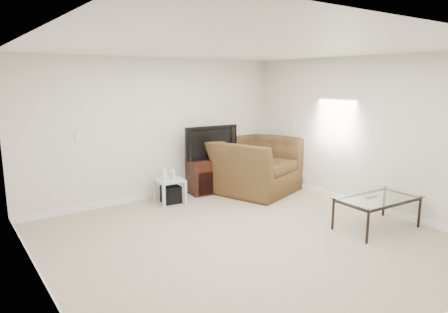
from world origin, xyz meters
TOP-DOWN VIEW (x-y plane):
  - floor at (0.00, 0.00)m, footprint 5.00×5.00m
  - ceiling at (0.00, 0.00)m, footprint 5.00×5.00m
  - wall_back at (0.00, 2.50)m, footprint 5.00×0.02m
  - wall_left at (-2.50, 0.00)m, footprint 0.02×5.00m
  - wall_right at (2.50, 0.00)m, footprint 0.02×5.00m
  - plate_back at (-1.40, 2.49)m, footprint 0.12×0.02m
  - plate_right_switch at (2.49, 1.60)m, footprint 0.02×0.09m
  - plate_right_outlet at (2.49, 1.30)m, footprint 0.02×0.08m
  - tv_stand at (0.90, 2.28)m, footprint 0.85×0.63m
  - dvd_player at (0.90, 2.24)m, footprint 0.50×0.37m
  - television at (0.90, 2.25)m, footprint 1.01×0.27m
  - side_table at (-0.05, 2.05)m, footprint 0.47×0.47m
  - subwoofer at (-0.02, 2.07)m, footprint 0.32×0.32m
  - game_console at (-0.16, 2.04)m, footprint 0.06×0.15m
  - game_case at (0.00, 2.03)m, footprint 0.06×0.13m
  - recliner at (1.67, 1.78)m, footprint 1.79×1.44m
  - coffee_table at (1.80, -0.76)m, footprint 1.26×0.77m
  - remote at (1.71, -0.71)m, footprint 0.19×0.07m

SIDE VIEW (x-z plane):
  - floor at x=0.00m, z-range 0.00..0.00m
  - subwoofer at x=-0.02m, z-range 0.00..0.30m
  - side_table at x=-0.05m, z-range 0.00..0.43m
  - coffee_table at x=1.80m, z-range 0.00..0.47m
  - plate_right_outlet at x=2.49m, z-range 0.24..0.36m
  - tv_stand at x=0.90m, z-range 0.00..0.67m
  - remote at x=1.71m, z-range 0.48..0.50m
  - game_case at x=0.00m, z-range 0.43..0.60m
  - game_console at x=-0.16m, z-range 0.43..0.62m
  - dvd_player at x=0.90m, z-range 0.52..0.59m
  - recliner at x=1.67m, z-range 0.00..1.36m
  - television at x=0.90m, z-range 0.67..1.29m
  - wall_back at x=0.00m, z-range 0.00..2.50m
  - wall_left at x=-2.50m, z-range 0.00..2.50m
  - wall_right at x=2.50m, z-range 0.00..2.50m
  - plate_back at x=-1.40m, z-range 1.19..1.31m
  - plate_right_switch at x=2.49m, z-range 1.19..1.31m
  - ceiling at x=0.00m, z-range 2.50..2.50m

